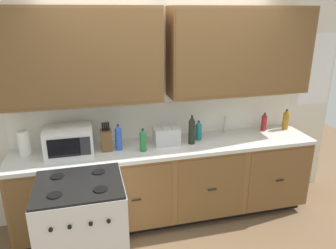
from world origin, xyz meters
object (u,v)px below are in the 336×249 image
stove_range (83,229)px  bottle_amber (286,119)px  bottle_teal (198,130)px  knife_block (106,140)px  toaster (167,136)px  bottle_dark (192,130)px  bottle_red (264,122)px  bottle_blue (118,138)px  bottle_green (143,140)px  microwave (69,141)px  paper_towel_roll (24,143)px

stove_range → bottle_amber: 2.68m
stove_range → bottle_teal: size_ratio=4.21×
knife_block → bottle_teal: (1.04, 0.04, -0.00)m
toaster → bottle_dark: bottle_dark is taller
bottle_red → bottle_blue: (-1.80, -0.15, 0.03)m
knife_block → bottle_amber: 2.21m
knife_block → bottle_blue: 0.13m
bottle_green → bottle_teal: size_ratio=1.10×
microwave → bottle_green: size_ratio=1.93×
paper_towel_roll → bottle_green: (1.19, -0.21, -0.01)m
bottle_green → bottle_dark: (0.56, 0.07, 0.04)m
paper_towel_roll → bottle_teal: 1.86m
bottle_blue → bottle_amber: bottle_blue is taller
bottle_blue → knife_block: bearing=167.1°
stove_range → bottle_dark: (1.22, 0.61, 0.63)m
bottle_dark → bottle_teal: 0.15m
stove_range → paper_towel_roll: 1.09m
bottle_green → bottle_teal: bottle_green is taller
bottle_green → bottle_dark: bottle_dark is taller
paper_towel_roll → bottle_teal: (1.86, -0.05, -0.02)m
stove_range → microwave: microwave is taller
toaster → knife_block: bearing=178.9°
bottle_blue → bottle_amber: (2.08, 0.13, -0.01)m
paper_towel_roll → bottle_amber: paper_towel_roll is taller
toaster → bottle_blue: bearing=-178.2°
stove_range → bottle_amber: bottle_amber is taller
bottle_dark → bottle_teal: bearing=40.0°
bottle_amber → knife_block: bearing=-177.3°
bottle_blue → bottle_dark: bearing=-2.1°
paper_towel_roll → bottle_amber: bearing=0.4°
paper_towel_roll → microwave: bearing=-10.4°
microwave → knife_block: knife_block is taller
bottle_red → bottle_amber: (0.29, -0.02, 0.01)m
bottle_amber → bottle_teal: size_ratio=1.14×
knife_block → bottle_dark: bottle_dark is taller
stove_range → toaster: toaster is taller
bottle_red → bottle_teal: (-0.88, -0.09, 0.00)m
knife_block → paper_towel_roll: bearing=174.3°
toaster → bottle_green: 0.31m
microwave → bottle_green: microwave is taller
bottle_red → bottle_dark: 1.01m
microwave → bottle_blue: bearing=-3.4°
toaster → bottle_blue: (-0.53, -0.02, 0.04)m
microwave → stove_range: bearing=-82.7°
microwave → paper_towel_roll: 0.45m
microwave → bottle_amber: (2.58, 0.10, -0.01)m
microwave → knife_block: (0.38, -0.00, -0.02)m
toaster → microwave: bearing=179.2°
knife_block → bottle_teal: 1.04m
knife_block → bottle_dark: (0.93, -0.06, 0.05)m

